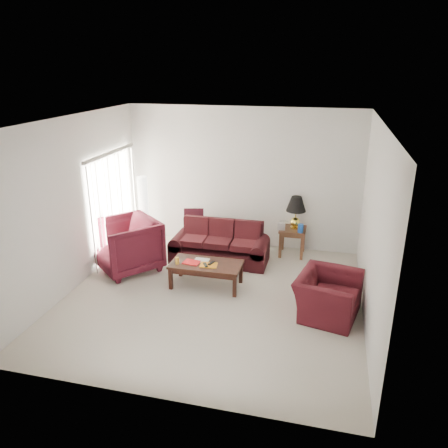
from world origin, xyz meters
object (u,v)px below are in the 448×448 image
(floor_lamp, at_px, (144,210))
(coffee_table, at_px, (206,275))
(armchair_left, at_px, (127,245))
(armchair_right, at_px, (328,295))
(end_table, at_px, (292,242))
(sofa, at_px, (220,243))

(floor_lamp, height_order, coffee_table, floor_lamp)
(floor_lamp, relative_size, armchair_left, 1.37)
(floor_lamp, relative_size, armchair_right, 1.47)
(armchair_right, bearing_deg, coffee_table, 90.55)
(armchair_left, bearing_deg, floor_lamp, 140.17)
(end_table, relative_size, floor_lamp, 0.38)
(floor_lamp, xyz_separation_m, armchair_right, (4.03, -2.09, -0.43))
(armchair_left, distance_m, coffee_table, 1.72)
(sofa, bearing_deg, floor_lamp, 165.74)
(sofa, xyz_separation_m, end_table, (1.40, 0.67, -0.11))
(armchair_left, bearing_deg, coffee_table, 31.05)
(end_table, xyz_separation_m, coffee_table, (-1.37, -1.77, -0.07))
(end_table, bearing_deg, coffee_table, -127.78)
(end_table, distance_m, floor_lamp, 3.30)
(end_table, relative_size, armchair_right, 0.56)
(sofa, distance_m, floor_lamp, 1.97)
(sofa, bearing_deg, armchair_left, -152.17)
(sofa, distance_m, end_table, 1.56)
(floor_lamp, bearing_deg, armchair_right, -27.44)
(end_table, xyz_separation_m, armchair_right, (0.77, -2.23, 0.05))
(armchair_left, xyz_separation_m, coffee_table, (1.67, -0.29, -0.29))
(sofa, relative_size, armchair_right, 1.86)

